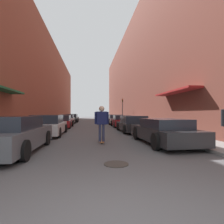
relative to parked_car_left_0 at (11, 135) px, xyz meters
The scene contains 19 objects.
ground 16.46m from the parked_car_left_0, 78.97° to the left, with size 115.65×115.65×0.00m, color #515154.
curb_strip_left 21.49m from the parked_car_left_0, 95.00° to the left, with size 1.80×52.57×0.12m.
curb_strip_right 22.91m from the parked_car_left_0, 69.12° to the left, with size 1.80×52.57×0.12m.
building_row_left 22.67m from the parked_car_left_0, 102.57° to the left, with size 4.90×52.57×12.90m.
building_row_right 25.12m from the parked_car_left_0, 62.66° to the left, with size 4.90×52.57×15.61m.
parked_car_left_0 is the anchor object (origin of this frame).
parked_car_left_1 5.21m from the parked_car_left_0, 88.30° to the left, with size 2.03×4.71×1.34m.
parked_car_left_2 11.18m from the parked_car_left_0, 89.27° to the left, with size 1.96×4.74×1.25m.
parked_car_left_3 17.01m from the parked_car_left_0, 90.03° to the left, with size 1.87×4.23×1.28m.
parked_car_left_4 22.38m from the parked_car_left_0, 89.86° to the left, with size 2.00×4.72×1.33m.
parked_car_right_0 6.41m from the parked_car_left_0, ahead, with size 1.98×4.66×1.19m.
parked_car_right_1 8.86m from the parked_car_left_0, 45.66° to the left, with size 1.97×4.42×1.26m.
parked_car_right_2 13.01m from the parked_car_left_0, 61.24° to the left, with size 1.99×4.15×1.25m.
parked_car_right_3 17.50m from the parked_car_left_0, 68.94° to the left, with size 2.00×4.03×1.27m.
parked_car_right_4 22.41m from the parked_car_left_0, 73.84° to the left, with size 2.03×4.38×1.23m.
parked_car_right_5 27.41m from the parked_car_left_0, 76.85° to the left, with size 1.89×4.03×1.23m.
skateboarder 3.86m from the parked_car_left_0, 25.76° to the left, with size 0.69×0.78×1.80m.
manhole_cover 4.16m from the parked_car_left_0, 28.39° to the right, with size 0.70×0.70×0.02m.
traffic_light 20.27m from the parked_car_left_0, 67.41° to the left, with size 0.16×0.22×3.47m.
Camera 1 is at (-0.29, -1.96, 1.45)m, focal length 28.00 mm.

